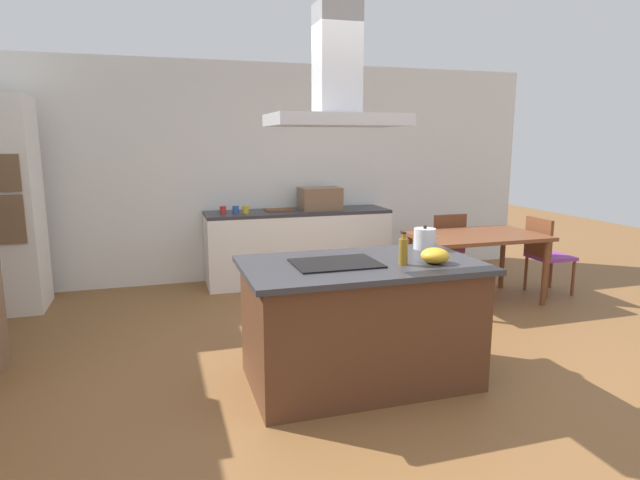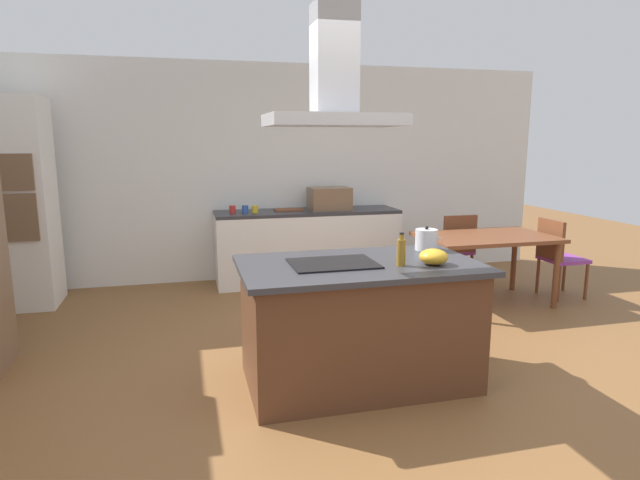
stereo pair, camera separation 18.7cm
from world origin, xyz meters
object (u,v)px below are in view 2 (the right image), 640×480
object	(u,v)px
mixing_bowl	(434,257)
chair_facing_back_wall	(455,246)
olive_oil_bottle	(401,252)
cutting_board	(289,210)
coffee_mug_yellow	(255,209)
coffee_mug_blue	(245,209)
wall_oven_stack	(16,204)
coffee_mug_red	(232,209)
range_hood	(334,87)
tea_kettle	(426,240)
dining_table	(486,243)
chair_at_right_end	(557,253)
cooktop	(333,263)
countertop_microwave	(329,199)

from	to	relation	value
mixing_bowl	chair_facing_back_wall	size ratio (longest dim) A/B	0.23
olive_oil_bottle	cutting_board	xyz separation A→B (m)	(-0.19, 3.09, -0.09)
coffee_mug_yellow	coffee_mug_blue	bearing A→B (deg)	166.15
coffee_mug_yellow	wall_oven_stack	xyz separation A→B (m)	(-2.53, -0.17, 0.16)
coffee_mug_red	range_hood	distance (m)	3.11
coffee_mug_red	wall_oven_stack	bearing A→B (deg)	-174.75
tea_kettle	range_hood	xyz separation A→B (m)	(-0.85, -0.29, 1.12)
mixing_bowl	cutting_board	xyz separation A→B (m)	(-0.42, 3.11, -0.05)
coffee_mug_yellow	dining_table	xyz separation A→B (m)	(2.32, -1.32, -0.28)
tea_kettle	mixing_bowl	world-z (taller)	tea_kettle
mixing_bowl	chair_facing_back_wall	world-z (taller)	mixing_bowl
dining_table	chair_at_right_end	bearing A→B (deg)	-0.00
mixing_bowl	wall_oven_stack	bearing A→B (deg)	140.12
cooktop	coffee_mug_yellow	distance (m)	2.82
coffee_mug_blue	coffee_mug_yellow	xyz separation A→B (m)	(0.12, -0.03, 0.00)
olive_oil_bottle	cutting_board	world-z (taller)	olive_oil_bottle
tea_kettle	coffee_mug_blue	distance (m)	2.79
chair_facing_back_wall	dining_table	bearing A→B (deg)	-90.00
cutting_board	dining_table	xyz separation A→B (m)	(1.89, -1.43, -0.24)
countertop_microwave	coffee_mug_red	xyz separation A→B (m)	(-1.21, -0.03, -0.09)
coffee_mug_yellow	chair_at_right_end	world-z (taller)	coffee_mug_yellow
tea_kettle	chair_at_right_end	size ratio (longest dim) A/B	0.25
coffee_mug_blue	dining_table	bearing A→B (deg)	-28.92
coffee_mug_blue	coffee_mug_yellow	world-z (taller)	same
olive_oil_bottle	coffee_mug_yellow	bearing A→B (deg)	101.82
countertop_microwave	tea_kettle	bearing A→B (deg)	-88.08
dining_table	chair_facing_back_wall	size ratio (longest dim) A/B	1.57
countertop_microwave	dining_table	distance (m)	1.99
cooktop	range_hood	bearing A→B (deg)	0.00
dining_table	countertop_microwave	bearing A→B (deg)	134.79
wall_oven_stack	dining_table	size ratio (longest dim) A/B	1.57
coffee_mug_blue	dining_table	world-z (taller)	coffee_mug_blue
coffee_mug_blue	chair_facing_back_wall	size ratio (longest dim) A/B	0.10
coffee_mug_yellow	range_hood	world-z (taller)	range_hood
wall_oven_stack	coffee_mug_red	bearing A→B (deg)	5.25
cooktop	coffee_mug_yellow	world-z (taller)	coffee_mug_yellow
wall_oven_stack	dining_table	bearing A→B (deg)	-13.36
cooktop	coffee_mug_blue	size ratio (longest dim) A/B	6.67
coffee_mug_blue	wall_oven_stack	xyz separation A→B (m)	(-2.41, -0.19, 0.16)
cooktop	coffee_mug_yellow	xyz separation A→B (m)	(-0.18, 2.81, 0.04)
mixing_bowl	cooktop	bearing A→B (deg)	164.93
chair_facing_back_wall	olive_oil_bottle	bearing A→B (deg)	-126.19
tea_kettle	countertop_microwave	size ratio (longest dim) A/B	0.45
dining_table	chair_at_right_end	xyz separation A→B (m)	(0.92, -0.00, -0.16)
coffee_mug_yellow	cutting_board	world-z (taller)	coffee_mug_yellow
range_hood	countertop_microwave	bearing A→B (deg)	75.12
tea_kettle	countertop_microwave	xyz separation A→B (m)	(-0.09, 2.59, 0.06)
dining_table	chair_facing_back_wall	world-z (taller)	chair_facing_back_wall
coffee_mug_red	range_hood	xyz separation A→B (m)	(0.44, -2.85, 1.16)
coffee_mug_blue	cooktop	bearing A→B (deg)	-84.09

